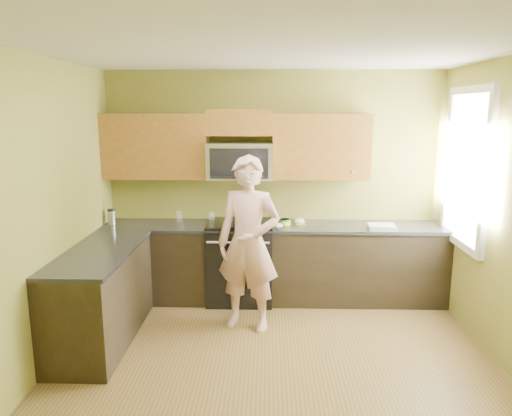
{
  "coord_description": "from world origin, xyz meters",
  "views": [
    {
      "loc": [
        -0.07,
        -3.79,
        2.24
      ],
      "look_at": [
        -0.2,
        1.3,
        1.2
      ],
      "focal_mm": 33.71,
      "sensor_mm": 36.0,
      "label": 1
    }
  ],
  "objects_px": {
    "stove": "(240,261)",
    "travel_mug": "(112,225)",
    "microwave": "(240,179)",
    "butter_tub": "(285,225)",
    "woman": "(249,244)",
    "frying_pan": "(237,226)"
  },
  "relations": [
    {
      "from": "stove",
      "to": "travel_mug",
      "type": "height_order",
      "value": "travel_mug"
    },
    {
      "from": "stove",
      "to": "microwave",
      "type": "height_order",
      "value": "microwave"
    },
    {
      "from": "microwave",
      "to": "butter_tub",
      "type": "relative_size",
      "value": 6.07
    },
    {
      "from": "microwave",
      "to": "woman",
      "type": "distance_m",
      "value": 1.04
    },
    {
      "from": "microwave",
      "to": "butter_tub",
      "type": "height_order",
      "value": "microwave"
    },
    {
      "from": "microwave",
      "to": "woman",
      "type": "bearing_deg",
      "value": -81.26
    },
    {
      "from": "woman",
      "to": "butter_tub",
      "type": "bearing_deg",
      "value": 78.22
    },
    {
      "from": "frying_pan",
      "to": "microwave",
      "type": "bearing_deg",
      "value": 101.37
    },
    {
      "from": "stove",
      "to": "microwave",
      "type": "relative_size",
      "value": 1.25
    },
    {
      "from": "microwave",
      "to": "butter_tub",
      "type": "xyz_separation_m",
      "value": [
        0.53,
        -0.12,
        -0.53
      ]
    },
    {
      "from": "woman",
      "to": "butter_tub",
      "type": "height_order",
      "value": "woman"
    },
    {
      "from": "woman",
      "to": "travel_mug",
      "type": "height_order",
      "value": "woman"
    },
    {
      "from": "stove",
      "to": "butter_tub",
      "type": "distance_m",
      "value": 0.69
    },
    {
      "from": "microwave",
      "to": "frying_pan",
      "type": "bearing_deg",
      "value": -95.1
    },
    {
      "from": "butter_tub",
      "to": "travel_mug",
      "type": "distance_m",
      "value": 2.03
    },
    {
      "from": "woman",
      "to": "microwave",
      "type": "bearing_deg",
      "value": 114.91
    },
    {
      "from": "travel_mug",
      "to": "microwave",
      "type": "bearing_deg",
      "value": 5.7
    },
    {
      "from": "woman",
      "to": "frying_pan",
      "type": "bearing_deg",
      "value": 121.59
    },
    {
      "from": "microwave",
      "to": "travel_mug",
      "type": "height_order",
      "value": "microwave"
    },
    {
      "from": "microwave",
      "to": "frying_pan",
      "type": "distance_m",
      "value": 0.58
    },
    {
      "from": "stove",
      "to": "frying_pan",
      "type": "height_order",
      "value": "frying_pan"
    },
    {
      "from": "stove",
      "to": "travel_mug",
      "type": "xyz_separation_m",
      "value": [
        -1.5,
        -0.02,
        0.45
      ]
    }
  ]
}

